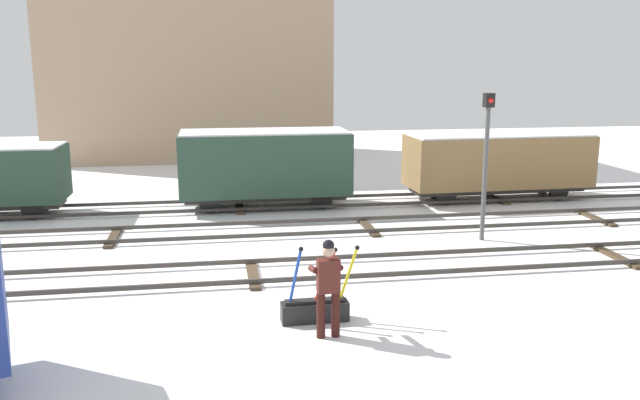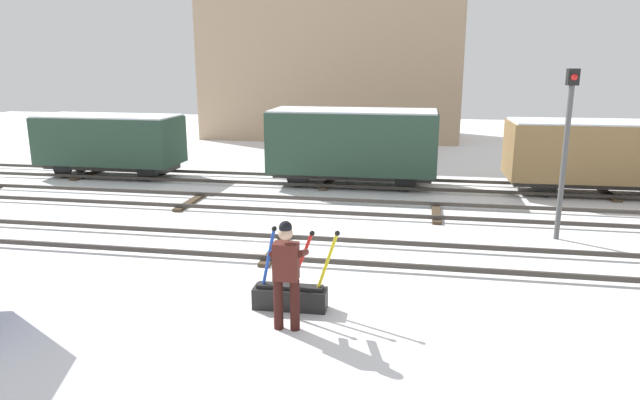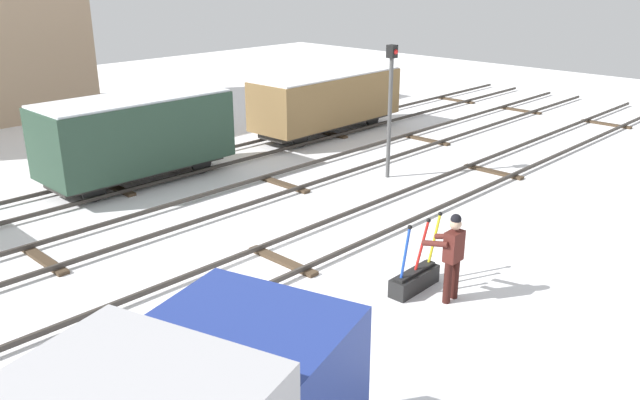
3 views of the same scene
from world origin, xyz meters
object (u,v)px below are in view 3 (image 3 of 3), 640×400
rail_worker (452,252)px  signal_post (390,98)px  freight_car_near_switch (327,99)px  freight_car_back_track (136,134)px  switch_lever_frame (415,278)px

rail_worker → signal_post: (5.15, 5.54, 1.40)m
signal_post → freight_car_near_switch: size_ratio=0.62×
freight_car_near_switch → signal_post: bearing=-119.0°
rail_worker → freight_car_near_switch: freight_car_near_switch is taller
signal_post → freight_car_back_track: (-5.40, 4.93, -0.94)m
signal_post → freight_car_near_switch: (2.59, 4.93, -1.06)m
rail_worker → switch_lever_frame: bearing=97.2°
switch_lever_frame → freight_car_near_switch: 12.56m
rail_worker → freight_car_back_track: 10.48m
freight_car_near_switch → freight_car_back_track: freight_car_back_track is taller
rail_worker → freight_car_near_switch: 13.02m
switch_lever_frame → rail_worker: 1.03m
rail_worker → freight_car_back_track: size_ratio=0.32×
switch_lever_frame → signal_post: signal_post is taller
freight_car_near_switch → rail_worker: bearing=-127.8°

